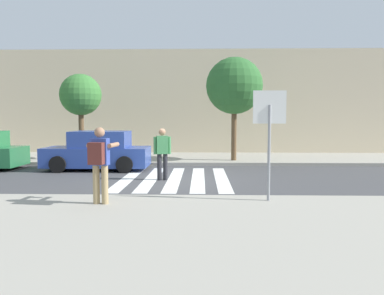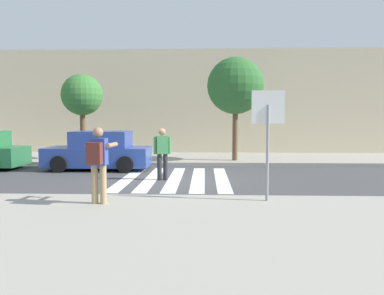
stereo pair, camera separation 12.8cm
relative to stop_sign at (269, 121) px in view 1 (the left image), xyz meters
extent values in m
plane|color=#424244|center=(-2.48, 3.77, -2.01)|extent=(120.00, 120.00, 0.00)
cube|color=#9E998C|center=(-2.48, -2.43, -1.94)|extent=(60.00, 6.00, 0.14)
cube|color=#9E998C|center=(-2.48, 9.77, -1.94)|extent=(60.00, 4.80, 0.14)
cube|color=beige|center=(-2.48, 14.17, 0.93)|extent=(56.00, 4.00, 5.87)
cube|color=silver|center=(-4.08, 3.97, -2.00)|extent=(0.44, 5.20, 0.01)
cube|color=silver|center=(-3.28, 3.97, -2.00)|extent=(0.44, 5.20, 0.01)
cube|color=silver|center=(-2.48, 3.97, -2.00)|extent=(0.44, 5.20, 0.01)
cube|color=silver|center=(-1.68, 3.97, -2.00)|extent=(0.44, 5.20, 0.01)
cube|color=silver|center=(-0.88, 3.97, -2.00)|extent=(0.44, 5.20, 0.01)
cylinder|color=gray|center=(0.00, -0.01, -0.75)|extent=(0.07, 0.07, 2.23)
cube|color=white|center=(0.00, 0.00, 0.32)|extent=(0.76, 0.03, 0.76)
cube|color=red|center=(0.00, 0.02, 0.32)|extent=(0.66, 0.02, 0.66)
cylinder|color=tan|center=(-3.94, -0.44, -1.43)|extent=(0.15, 0.15, 0.88)
cylinder|color=tan|center=(-3.74, -0.45, -1.43)|extent=(0.15, 0.15, 0.88)
cube|color=#33479E|center=(-3.84, -0.44, -0.69)|extent=(0.40, 0.27, 0.60)
sphere|color=#A37556|center=(-3.84, -0.44, -0.26)|extent=(0.23, 0.23, 0.23)
cylinder|color=#A37556|center=(-4.06, -0.20, -0.55)|extent=(0.15, 0.59, 0.10)
cylinder|color=#A37556|center=(-3.58, -0.25, -0.55)|extent=(0.15, 0.59, 0.10)
cube|color=black|center=(-3.81, -0.05, -0.52)|extent=(0.15, 0.11, 0.10)
cube|color=#5B2823|center=(-3.86, -0.67, -0.71)|extent=(0.34, 0.23, 0.48)
cylinder|color=#232328|center=(-2.97, 3.64, -1.57)|extent=(0.15, 0.15, 0.88)
cylinder|color=#232328|center=(-2.78, 3.69, -1.57)|extent=(0.15, 0.15, 0.88)
cube|color=#3D844C|center=(-2.87, 3.66, -0.83)|extent=(0.42, 0.32, 0.60)
sphere|color=#A37556|center=(-2.87, 3.66, -0.40)|extent=(0.23, 0.23, 0.23)
cylinder|color=#3D844C|center=(-3.11, 3.61, -0.85)|extent=(0.10, 0.10, 0.58)
cylinder|color=#3D844C|center=(-2.64, 3.72, -0.85)|extent=(0.10, 0.10, 0.58)
cylinder|color=black|center=(-9.62, 6.92, -1.69)|extent=(0.64, 0.22, 0.64)
cube|color=#284293|center=(-5.73, 6.07, -1.48)|extent=(4.10, 1.70, 0.76)
cube|color=#284293|center=(-5.58, 6.07, -0.78)|extent=(2.20, 1.56, 0.64)
cube|color=slate|center=(-6.65, 6.07, -0.78)|extent=(0.10, 1.50, 0.54)
cube|color=slate|center=(-4.61, 6.07, -0.78)|extent=(0.10, 1.50, 0.51)
cylinder|color=black|center=(-7.01, 5.22, -1.69)|extent=(0.64, 0.22, 0.64)
cylinder|color=black|center=(-7.01, 6.92, -1.69)|extent=(0.64, 0.22, 0.64)
cylinder|color=black|center=(-4.46, 5.22, -1.69)|extent=(0.64, 0.22, 0.64)
cylinder|color=black|center=(-4.46, 6.92, -1.69)|extent=(0.64, 0.22, 0.64)
cylinder|color=brown|center=(-7.10, 8.40, -0.65)|extent=(0.24, 0.24, 2.43)
sphere|color=#387533|center=(-7.10, 8.40, 1.13)|extent=(1.89, 1.89, 1.89)
cylinder|color=brown|center=(-0.08, 8.37, -0.56)|extent=(0.24, 0.24, 2.62)
sphere|color=#2D662D|center=(-0.08, 8.37, 1.52)|extent=(2.56, 2.56, 2.56)
camera|label=1|loc=(-1.58, -8.71, 0.06)|focal=35.00mm
camera|label=2|loc=(-1.46, -8.71, 0.06)|focal=35.00mm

